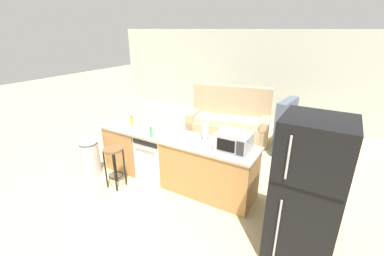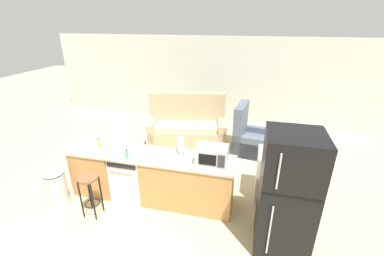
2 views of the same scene
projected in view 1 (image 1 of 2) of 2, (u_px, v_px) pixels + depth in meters
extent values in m
plane|color=tan|center=(168.00, 179.00, 4.78)|extent=(24.00, 24.00, 0.00)
cube|color=beige|center=(258.00, 76.00, 7.54)|extent=(10.00, 0.06, 2.60)
cube|color=#B77F47|center=(129.00, 147.00, 5.06)|extent=(0.75, 0.62, 0.86)
cube|color=#B77F47|center=(208.00, 170.00, 4.23)|extent=(1.55, 0.62, 0.86)
cube|color=#ADA899|center=(174.00, 137.00, 4.39)|extent=(2.94, 0.66, 0.04)
cube|color=#49331C|center=(175.00, 179.00, 4.69)|extent=(2.86, 0.56, 0.08)
cube|color=white|center=(156.00, 155.00, 4.75)|extent=(0.58, 0.58, 0.84)
cube|color=black|center=(145.00, 143.00, 4.38)|extent=(0.52, 0.01, 0.08)
cylinder|color=#B2B2B7|center=(145.00, 149.00, 4.40)|extent=(0.44, 0.02, 0.02)
cube|color=#B7B7BC|center=(312.00, 180.00, 3.95)|extent=(0.76, 0.64, 0.85)
cube|color=black|center=(310.00, 189.00, 3.68)|extent=(0.53, 0.01, 0.43)
cylinder|color=silver|center=(312.00, 176.00, 3.57)|extent=(0.61, 0.03, 0.03)
cube|color=#B7B7BC|center=(318.00, 154.00, 3.79)|extent=(0.76, 0.64, 0.05)
torus|color=black|center=(304.00, 154.00, 3.76)|extent=(0.16, 0.16, 0.01)
torus|color=black|center=(330.00, 160.00, 3.60)|extent=(0.16, 0.16, 0.01)
torus|color=black|center=(307.00, 147.00, 3.97)|extent=(0.16, 0.16, 0.01)
torus|color=black|center=(331.00, 153.00, 3.80)|extent=(0.16, 0.16, 0.01)
cube|color=black|center=(307.00, 192.00, 2.90)|extent=(0.72, 0.70, 1.77)
cylinder|color=#B2B2B7|center=(288.00, 158.00, 2.50)|extent=(0.02, 0.02, 0.47)
cylinder|color=#B2B2B7|center=(277.00, 229.00, 2.82)|extent=(0.02, 0.02, 0.77)
cube|color=black|center=(305.00, 192.00, 2.54)|extent=(0.68, 0.01, 0.01)
cube|color=#B7B7BC|center=(233.00, 142.00, 3.82)|extent=(0.50, 0.36, 0.28)
cube|color=black|center=(226.00, 145.00, 3.69)|extent=(0.27, 0.01, 0.18)
cube|color=#2D2D33|center=(240.00, 149.00, 3.59)|extent=(0.11, 0.01, 0.21)
cylinder|color=silver|center=(174.00, 130.00, 4.58)|extent=(0.07, 0.07, 0.03)
cylinder|color=silver|center=(174.00, 123.00, 4.53)|extent=(0.02, 0.02, 0.26)
cylinder|color=silver|center=(171.00, 117.00, 4.42)|extent=(0.02, 0.14, 0.02)
cylinder|color=#4C4C51|center=(205.00, 138.00, 4.30)|extent=(0.14, 0.14, 0.01)
cylinder|color=white|center=(205.00, 130.00, 4.24)|extent=(0.11, 0.11, 0.27)
cylinder|color=#4CB266|center=(151.00, 133.00, 4.33)|extent=(0.06, 0.06, 0.14)
cylinder|color=black|center=(151.00, 128.00, 4.30)|extent=(0.02, 0.02, 0.04)
cylinder|color=yellow|center=(132.00, 121.00, 4.87)|extent=(0.06, 0.06, 0.14)
cylinder|color=black|center=(131.00, 117.00, 4.84)|extent=(0.02, 0.02, 0.04)
sphere|color=#B2B2B7|center=(332.00, 147.00, 3.77)|extent=(0.17, 0.17, 0.17)
sphere|color=black|center=(334.00, 141.00, 3.74)|extent=(0.03, 0.03, 0.03)
cone|color=#B2B2B7|center=(339.00, 147.00, 3.73)|extent=(0.08, 0.04, 0.06)
cylinder|color=brown|center=(113.00, 149.00, 4.30)|extent=(0.32, 0.32, 0.04)
cylinder|color=black|center=(106.00, 170.00, 4.39)|extent=(0.03, 0.03, 0.70)
cylinder|color=black|center=(115.00, 173.00, 4.29)|extent=(0.03, 0.03, 0.70)
cylinder|color=black|center=(115.00, 164.00, 4.57)|extent=(0.03, 0.03, 0.70)
cylinder|color=black|center=(125.00, 168.00, 4.47)|extent=(0.03, 0.03, 0.70)
torus|color=black|center=(116.00, 175.00, 4.48)|extent=(0.25, 0.25, 0.02)
cylinder|color=#B7B7BC|center=(91.00, 159.00, 4.84)|extent=(0.34, 0.34, 0.62)
ellipsoid|color=#B7B7BC|center=(88.00, 142.00, 4.71)|extent=(0.35, 0.35, 0.14)
cube|color=tan|center=(228.00, 129.00, 6.54)|extent=(2.14, 1.29, 0.42)
cube|color=tan|center=(231.00, 110.00, 6.68)|extent=(2.01, 0.65, 1.27)
cube|color=tan|center=(194.00, 122.00, 6.78)|extent=(0.38, 0.92, 0.62)
cube|color=tan|center=(265.00, 130.00, 6.24)|extent=(0.38, 0.92, 0.62)
cube|color=beige|center=(207.00, 118.00, 6.57)|extent=(0.68, 0.73, 0.12)
cube|color=beige|center=(228.00, 120.00, 6.40)|extent=(0.68, 0.73, 0.12)
cube|color=beige|center=(250.00, 122.00, 6.24)|extent=(0.68, 0.73, 0.12)
cube|color=#515B6B|center=(296.00, 146.00, 5.62)|extent=(0.90, 0.95, 0.40)
cube|color=#515B6B|center=(285.00, 126.00, 5.65)|extent=(0.31, 0.87, 1.20)
cube|color=#515B6B|center=(291.00, 149.00, 5.34)|extent=(0.81, 0.26, 0.55)
cube|color=#515B6B|center=(301.00, 138.00, 5.85)|extent=(0.81, 0.26, 0.55)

